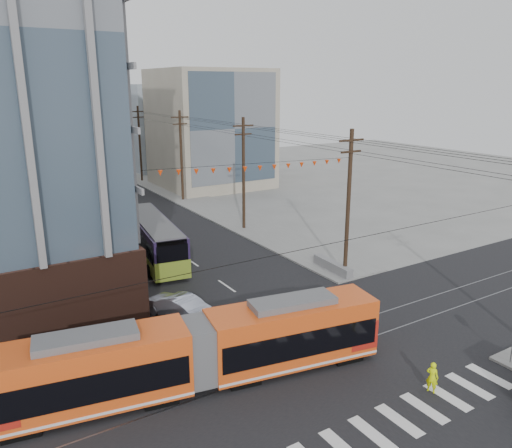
# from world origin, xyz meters

# --- Properties ---
(ground) EXTENTS (160.00, 160.00, 0.00)m
(ground) POSITION_xyz_m (0.00, 0.00, 0.00)
(ground) COLOR slate
(bg_bldg_ne_near) EXTENTS (14.00, 14.00, 16.00)m
(bg_bldg_ne_near) POSITION_xyz_m (16.00, 48.00, 8.00)
(bg_bldg_ne_near) COLOR gray
(bg_bldg_ne_near) RESTS_ON ground
(bg_bldg_ne_far) EXTENTS (16.00, 16.00, 14.00)m
(bg_bldg_ne_far) POSITION_xyz_m (18.00, 68.00, 7.00)
(bg_bldg_ne_far) COLOR #8C99A5
(bg_bldg_ne_far) RESTS_ON ground
(utility_pole_far) EXTENTS (0.30, 0.30, 11.00)m
(utility_pole_far) POSITION_xyz_m (8.50, 56.00, 5.50)
(utility_pole_far) COLOR black
(utility_pole_far) RESTS_ON ground
(streetcar) EXTENTS (18.64, 5.73, 3.56)m
(streetcar) POSITION_xyz_m (-6.98, 3.92, 1.78)
(streetcar) COLOR #DE4D16
(streetcar) RESTS_ON ground
(city_bus) EXTENTS (4.30, 12.56, 3.49)m
(city_bus) POSITION_xyz_m (-2.27, 22.41, 1.74)
(city_bus) COLOR #271B40
(city_bus) RESTS_ON ground
(parked_car_silver) EXTENTS (3.17, 4.83, 1.50)m
(parked_car_silver) POSITION_xyz_m (-5.02, 11.31, 0.75)
(parked_car_silver) COLOR #A5ABBE
(parked_car_silver) RESTS_ON ground
(parked_car_white) EXTENTS (2.28, 4.79, 1.35)m
(parked_car_white) POSITION_xyz_m (-5.72, 19.48, 0.67)
(parked_car_white) COLOR silver
(parked_car_white) RESTS_ON ground
(parked_car_grey) EXTENTS (2.48, 4.94, 1.34)m
(parked_car_grey) POSITION_xyz_m (-5.57, 22.66, 0.67)
(parked_car_grey) COLOR #4A525A
(parked_car_grey) RESTS_ON ground
(pedestrian) EXTENTS (0.55, 0.66, 1.55)m
(pedestrian) POSITION_xyz_m (2.07, -2.31, 0.78)
(pedestrian) COLOR #E4FF08
(pedestrian) RESTS_ON ground
(jersey_barrier) EXTENTS (1.19, 4.25, 0.84)m
(jersey_barrier) POSITION_xyz_m (8.30, 12.17, 0.42)
(jersey_barrier) COLOR gray
(jersey_barrier) RESTS_ON ground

